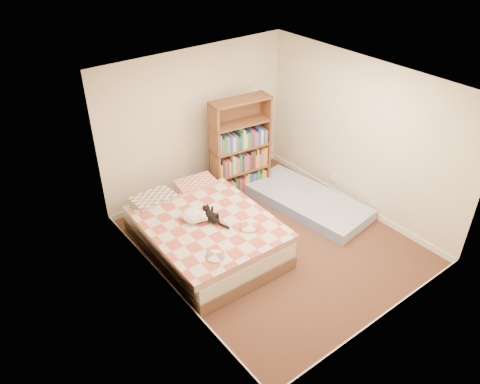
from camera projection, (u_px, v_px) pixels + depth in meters
room at (276, 175)px, 6.46m from camera, size 3.51×4.01×2.51m
bed at (204, 231)px, 6.88m from camera, size 1.72×2.32×0.61m
bookshelf at (239, 159)px, 8.03m from camera, size 1.07×0.47×1.71m
floor_mattress at (307, 201)px, 7.87m from camera, size 1.21×2.21×0.19m
black_cat at (210, 215)px, 6.66m from camera, size 0.24×0.59×0.13m
white_dog at (194, 215)px, 6.62m from camera, size 0.40×0.42×0.17m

